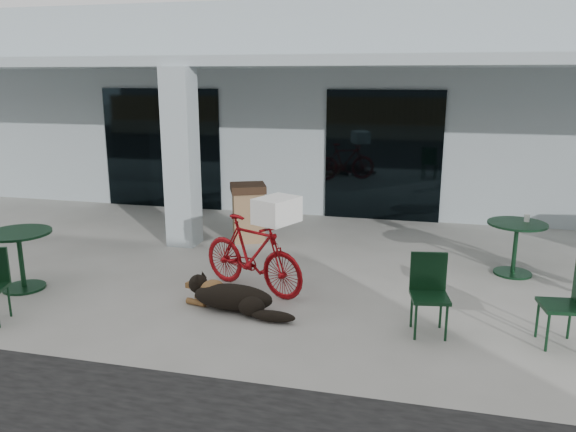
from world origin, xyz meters
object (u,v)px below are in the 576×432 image
(cafe_table_near, at_px, (21,260))
(trash_receptacle, at_px, (248,212))
(dog, at_px, (233,296))
(cafe_chair_far_b, at_px, (561,305))
(cafe_table_far, at_px, (515,249))
(cafe_chair_far_a, at_px, (430,296))
(bicycle, at_px, (252,254))

(cafe_table_near, xyz_separation_m, trash_receptacle, (2.38, 3.12, 0.10))
(dog, bearing_deg, cafe_chair_far_b, 12.76)
(cafe_table_far, distance_m, cafe_chair_far_a, 2.74)
(cafe_table_far, height_order, cafe_chair_far_a, cafe_chair_far_a)
(dog, xyz_separation_m, trash_receptacle, (-0.80, 3.15, 0.32))
(cafe_table_far, height_order, cafe_chair_far_b, cafe_chair_far_b)
(bicycle, distance_m, cafe_table_far, 4.02)
(trash_receptacle, bearing_deg, cafe_table_near, -127.25)
(cafe_table_far, bearing_deg, cafe_chair_far_b, -86.13)
(cafe_chair_far_b, xyz_separation_m, trash_receptacle, (-4.67, 3.18, 0.04))
(cafe_table_far, bearing_deg, cafe_table_near, -161.35)
(dog, xyz_separation_m, cafe_chair_far_b, (3.88, -0.03, 0.28))
(cafe_chair_far_a, xyz_separation_m, trash_receptacle, (-3.25, 3.23, 0.05))
(cafe_chair_far_a, bearing_deg, cafe_table_near, 169.62)
(dog, relative_size, cafe_table_near, 1.35)
(bicycle, xyz_separation_m, cafe_chair_far_a, (2.42, -0.83, -0.06))
(cafe_table_near, relative_size, cafe_chair_far_a, 0.95)
(bicycle, height_order, cafe_chair_far_a, bicycle)
(cafe_table_near, height_order, cafe_chair_far_a, cafe_chair_far_a)
(cafe_table_far, bearing_deg, trash_receptacle, 169.95)
(bicycle, bearing_deg, cafe_chair_far_a, -84.52)
(cafe_table_far, relative_size, trash_receptacle, 0.83)
(dog, distance_m, trash_receptacle, 3.26)
(cafe_chair_far_b, relative_size, trash_receptacle, 0.92)
(bicycle, distance_m, cafe_table_near, 3.29)
(cafe_table_near, height_order, trash_receptacle, trash_receptacle)
(cafe_chair_far_a, bearing_deg, trash_receptacle, 125.87)
(cafe_chair_far_a, height_order, trash_receptacle, trash_receptacle)
(trash_receptacle, bearing_deg, bicycle, -70.99)
(bicycle, height_order, cafe_table_near, bicycle)
(cafe_chair_far_b, bearing_deg, trash_receptacle, -131.47)
(bicycle, height_order, cafe_chair_far_b, bicycle)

